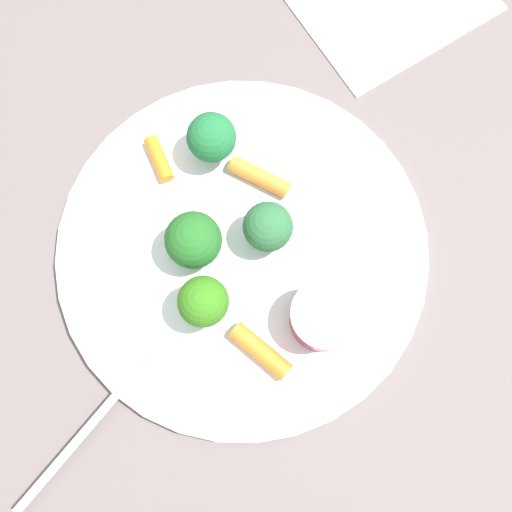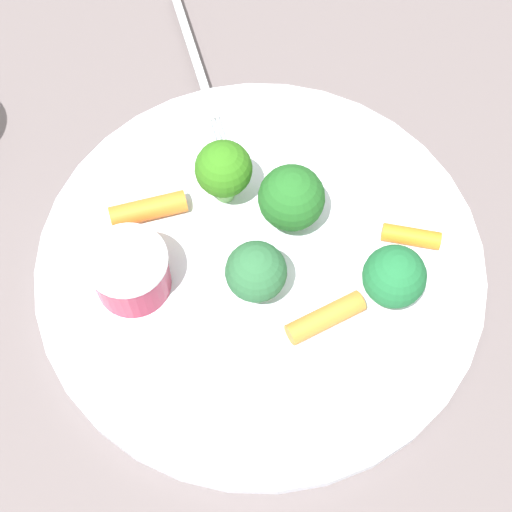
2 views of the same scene
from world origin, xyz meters
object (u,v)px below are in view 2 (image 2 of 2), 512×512
Objects in this scene: sauce_cup at (130,272)px; fork at (198,67)px; plate at (260,263)px; broccoli_floret_2 at (394,277)px; carrot_stick_2 at (325,318)px; carrot_stick_0 at (148,209)px; broccoli_floret_1 at (224,170)px; broccoli_floret_3 at (291,198)px; carrot_stick_1 at (411,236)px; broccoli_floret_0 at (256,272)px.

sauce_cup reaches higher than fork.
broccoli_floret_2 is (-0.02, -0.09, 0.04)m from plate.
carrot_stick_2 reaches higher than fork.
sauce_cup is 0.06m from carrot_stick_0.
broccoli_floret_1 is 0.13m from fork.
broccoli_floret_2 is 0.99× the size of broccoli_floret_3.
broccoli_floret_3 is 0.09m from carrot_stick_1.
sauce_cup is at bearing 122.63° from broccoli_floret_3.
plate is 0.04m from broccoli_floret_0.
carrot_stick_2 is (-0.04, -0.05, 0.01)m from plate.
carrot_stick_0 is at bearing 63.29° from carrot_stick_2.
broccoli_floret_1 reaches higher than sauce_cup.
broccoli_floret_0 is at bearing -120.50° from carrot_stick_0.
broccoli_floret_1 is (0.08, -0.05, 0.01)m from sauce_cup.
carrot_stick_2 is (-0.09, -0.08, -0.03)m from broccoli_floret_1.
broccoli_floret_0 is 0.12m from carrot_stick_1.
broccoli_floret_3 is at bearing -26.18° from plate.
broccoli_floret_1 is at bearing 61.35° from broccoli_floret_2.
broccoli_floret_0 reaches higher than carrot_stick_2.
broccoli_floret_0 is at bearing 70.44° from carrot_stick_2.
sauce_cup is 0.13m from carrot_stick_2.
plate is 0.10m from broccoli_floret_2.
carrot_stick_2 reaches higher than carrot_stick_1.
carrot_stick_0 is at bearing 95.01° from broccoli_floret_3.
carrot_stick_2 is 0.34× the size of fork.
broccoli_floret_3 reaches higher than broccoli_floret_0.
carrot_stick_0 is (0.06, 0.00, -0.01)m from sauce_cup.
carrot_stick_1 is 0.25× the size of fork.
carrot_stick_0 is 0.14m from fork.
carrot_stick_2 is at bearing -157.24° from broccoli_floret_3.
plate is 0.07m from broccoli_floret_1.
broccoli_floret_1 is 1.00× the size of carrot_stick_0.
carrot_stick_0 is 1.34× the size of carrot_stick_1.
carrot_stick_1 is 0.22m from fork.
broccoli_floret_1 is 0.14m from carrot_stick_1.
broccoli_floret_1 is at bearing 23.74° from broccoli_floret_0.
carrot_stick_0 is (-0.02, 0.05, -0.03)m from broccoli_floret_1.
fork is (0.19, 0.07, -0.03)m from broccoli_floret_0.
plate is at bearing -146.76° from broccoli_floret_1.
broccoli_floret_3 reaches higher than carrot_stick_2.
plate is 5.91× the size of broccoli_floret_3.
fork is at bearing 51.94° from carrot_stick_1.
plate is at bearing 49.75° from carrot_stick_2.
sauce_cup is at bearing 94.21° from broccoli_floret_0.
fork is (0.13, 0.09, -0.03)m from broccoli_floret_3.
broccoli_floret_3 is 0.33× the size of fork.
broccoli_floret_0 is at bearing 163.72° from broccoli_floret_3.
carrot_stick_0 is at bearing 175.07° from fork.
fork is at bearing 34.14° from broccoli_floret_3.
sauce_cup is 0.20m from carrot_stick_1.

